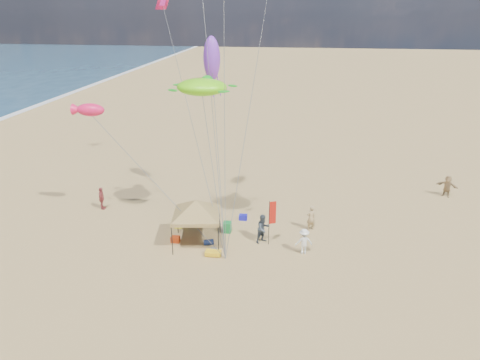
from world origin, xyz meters
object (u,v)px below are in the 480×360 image
Objects in this scene: canopy_tent at (196,202)px; chair_yellow at (179,222)px; person_near_c at (304,241)px; person_far_c at (447,186)px; person_near_a at (311,218)px; cooler_blue at (243,217)px; beach_cart at (213,253)px; cooler_red at (175,239)px; chair_green at (227,227)px; person_near_b at (263,229)px; feather_flag at (272,215)px; person_far_a at (102,198)px.

chair_yellow is (-1.71, 1.93, -2.46)m from canopy_tent.
person_far_c reaches higher than person_near_c.
person_near_a is 1.07× the size of person_near_c.
beach_cart is at bearing -102.73° from cooler_blue.
cooler_red is 21.13m from person_far_c.
person_near_b is (2.41, -0.99, 0.58)m from chair_green.
cooler_red is 5.23m from cooler_blue.
cooler_blue is at bearing 56.51° from canopy_tent.
person_near_c is (4.12, -3.90, 0.61)m from cooler_blue.
person_near_b is at bearing 10.04° from canopy_tent.
person_near_a is 3.13m from person_near_c.
beach_cart is at bearing -116.77° from person_far_c.
feather_flag is 15.81m from person_far_c.
person_near_a is at bearing 36.15° from beach_cart.
cooler_blue is at bearing -40.04° from person_near_a.
cooler_red is 0.77× the size of chair_yellow.
canopy_tent reaches higher than person_near_b.
person_far_a reaches higher than cooler_blue.
chair_yellow is 0.41× the size of person_near_a.
chair_green is 3.31m from chair_yellow.
beach_cart is at bearing -130.70° from person_far_a.
person_near_c is (1.98, -0.87, -1.15)m from feather_flag.
chair_yellow is (-0.32, 1.99, 0.16)m from cooler_red.
cooler_blue is 0.34× the size of person_near_c.
person_near_a is (8.31, 2.84, 0.66)m from cooler_red.
feather_flag is 5.38× the size of cooler_red.
person_near_a is 0.92× the size of person_near_b.
beach_cart is at bearing -26.05° from cooler_red.
beach_cart is 3.50m from person_near_b.
chair_yellow is at bearing -24.46° from person_near_a.
feather_flag is 1.70× the size of person_near_a.
person_near_c is (7.88, -0.26, 0.61)m from cooler_red.
person_near_b reaches higher than cooler_red.
cooler_red is 2.02m from chair_yellow.
person_near_c is (4.90, -2.02, 0.45)m from chair_green.
person_near_b is (5.39, 0.77, 0.74)m from cooler_red.
feather_flag is 12.91m from person_far_a.
cooler_blue is 4.67m from person_near_a.
canopy_tent is at bearing 2.47° from cooler_red.
chair_green is (-2.92, 1.15, -1.60)m from feather_flag.
person_near_a is 3.59m from person_near_b.
person_far_c is at bearing 27.75° from cooler_red.
canopy_tent is at bearing -17.42° from person_near_c.
person_far_c is at bearing -87.76° from person_far_a.
chair_green is at bearing -18.61° from person_near_a.
feather_flag is at bearing -54.84° from cooler_blue.
chair_yellow is (-4.08, -1.65, 0.16)m from cooler_blue.
chair_green is at bearing -124.31° from person_far_c.
chair_green is 3.07m from beach_cart.
beach_cart is at bearing -47.18° from canopy_tent.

